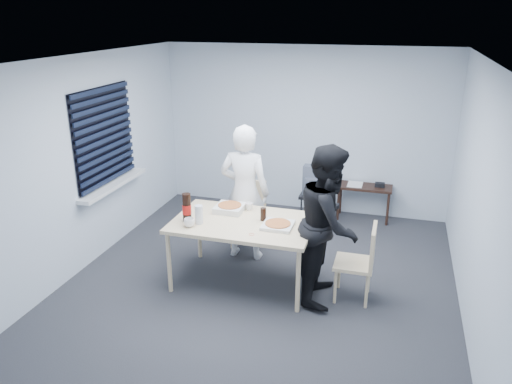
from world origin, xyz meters
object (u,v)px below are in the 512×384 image
(chair_far, at_px, (249,208))
(person_black, at_px, (329,224))
(side_table, at_px, (364,191))
(stool, at_px, (313,201))
(chair_right, at_px, (362,258))
(soda_bottle, at_px, (187,208))
(mug_b, at_px, (249,206))
(person_white, at_px, (245,193))
(backpack, at_px, (314,181))
(dining_table, at_px, (243,226))
(mug_a, at_px, (189,223))

(chair_far, bearing_deg, person_black, -41.27)
(side_table, xyz_separation_m, stool, (-0.71, -0.50, -0.06))
(chair_right, relative_size, soda_bottle, 2.68)
(mug_b, bearing_deg, person_black, -20.63)
(chair_far, distance_m, mug_b, 0.80)
(chair_far, xyz_separation_m, person_white, (0.06, -0.40, 0.37))
(person_white, distance_m, soda_bottle, 0.94)
(chair_right, relative_size, person_black, 0.50)
(side_table, bearing_deg, backpack, -144.19)
(dining_table, bearing_deg, person_black, -1.83)
(chair_far, height_order, backpack, backpack)
(dining_table, relative_size, side_table, 1.96)
(person_white, distance_m, mug_b, 0.35)
(chair_right, bearing_deg, soda_bottle, -175.22)
(side_table, relative_size, mug_b, 8.23)
(dining_table, relative_size, chair_right, 1.81)
(mug_b, bearing_deg, dining_table, -84.40)
(dining_table, height_order, person_white, person_white)
(chair_far, distance_m, chair_right, 1.94)
(side_table, bearing_deg, person_white, -129.59)
(person_black, height_order, mug_b, person_black)
(chair_right, distance_m, stool, 2.05)
(chair_right, bearing_deg, stool, 115.18)
(person_white, distance_m, mug_a, 1.03)
(stool, bearing_deg, chair_right, -64.82)
(chair_far, xyz_separation_m, side_table, (1.46, 1.29, -0.05))
(dining_table, xyz_separation_m, mug_b, (-0.03, 0.35, 0.11))
(dining_table, xyz_separation_m, stool, (0.50, 1.85, -0.32))
(chair_far, height_order, mug_b, chair_far)
(person_black, xyz_separation_m, mug_b, (-1.02, 0.38, -0.05))
(side_table, bearing_deg, stool, -144.90)
(chair_far, bearing_deg, chair_right, -33.09)
(dining_table, distance_m, chair_right, 1.39)
(person_white, height_order, side_table, person_white)
(dining_table, height_order, person_black, person_black)
(chair_far, distance_m, person_white, 0.55)
(person_white, height_order, soda_bottle, person_white)
(person_white, relative_size, backpack, 4.06)
(person_white, distance_m, backpack, 1.37)
(stool, height_order, soda_bottle, soda_bottle)
(person_white, xyz_separation_m, mug_a, (-0.35, -0.97, -0.05))
(stool, bearing_deg, backpack, -90.00)
(dining_table, bearing_deg, mug_b, 95.60)
(chair_far, bearing_deg, mug_a, -101.68)
(stool, distance_m, mug_b, 1.64)
(mug_a, bearing_deg, soda_bottle, 121.37)
(dining_table, xyz_separation_m, chair_right, (1.37, -0.00, -0.21))
(person_white, xyz_separation_m, backpack, (0.69, 1.18, -0.15))
(person_white, xyz_separation_m, person_black, (1.17, -0.69, 0.00))
(mug_a, bearing_deg, person_white, 70.36)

